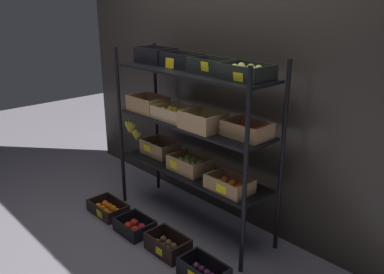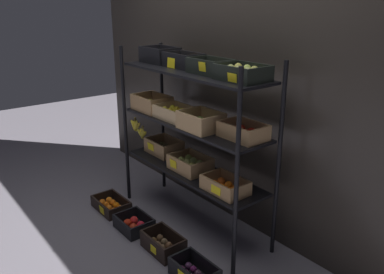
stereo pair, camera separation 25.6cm
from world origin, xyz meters
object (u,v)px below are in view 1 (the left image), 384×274
crate_ground_apple_red (135,227)px  crate_ground_plum (204,273)px  crate_ground_kiwi (168,246)px  display_rack (191,119)px  crate_ground_tangerine (108,209)px

crate_ground_apple_red → crate_ground_plum: (0.81, -0.00, 0.00)m
crate_ground_apple_red → crate_ground_kiwi: 0.40m
display_rack → crate_ground_tangerine: 1.17m
crate_ground_tangerine → crate_ground_plum: bearing=-0.4°
crate_ground_plum → crate_ground_tangerine: bearing=179.6°
display_rack → crate_ground_kiwi: display_rack is taller
crate_ground_apple_red → crate_ground_plum: crate_ground_plum is taller
display_rack → crate_ground_plum: (0.62, -0.46, -0.88)m
display_rack → crate_ground_plum: size_ratio=4.58×
crate_ground_plum → crate_ground_apple_red: bearing=179.8°
display_rack → crate_ground_apple_red: size_ratio=5.18×
crate_ground_kiwi → crate_ground_plum: (0.41, -0.02, -0.00)m
crate_ground_tangerine → display_rack: bearing=36.2°
crate_ground_kiwi → crate_ground_plum: size_ratio=0.97×
display_rack → crate_ground_apple_red: display_rack is taller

